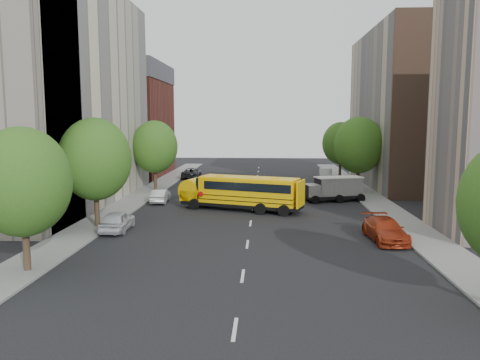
# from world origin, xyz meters

# --- Properties ---
(ground) EXTENTS (120.00, 120.00, 0.00)m
(ground) POSITION_xyz_m (0.00, 0.00, 0.00)
(ground) COLOR black
(ground) RESTS_ON ground
(sidewalk_left) EXTENTS (3.00, 80.00, 0.12)m
(sidewalk_left) POSITION_xyz_m (-11.50, 5.00, 0.06)
(sidewalk_left) COLOR slate
(sidewalk_left) RESTS_ON ground
(sidewalk_right) EXTENTS (3.00, 80.00, 0.12)m
(sidewalk_right) POSITION_xyz_m (11.50, 5.00, 0.06)
(sidewalk_right) COLOR slate
(sidewalk_right) RESTS_ON ground
(lane_markings) EXTENTS (0.15, 64.00, 0.01)m
(lane_markings) POSITION_xyz_m (0.00, 10.00, 0.01)
(lane_markings) COLOR silver
(lane_markings) RESTS_ON ground
(building_left_cream) EXTENTS (10.00, 26.00, 20.00)m
(building_left_cream) POSITION_xyz_m (-18.00, 6.00, 10.00)
(building_left_cream) COLOR beige
(building_left_cream) RESTS_ON ground
(building_left_redbrick) EXTENTS (10.00, 15.00, 13.00)m
(building_left_redbrick) POSITION_xyz_m (-18.00, 28.00, 6.50)
(building_left_redbrick) COLOR maroon
(building_left_redbrick) RESTS_ON ground
(building_right_far) EXTENTS (10.00, 22.00, 18.00)m
(building_right_far) POSITION_xyz_m (18.00, 20.00, 9.00)
(building_right_far) COLOR tan
(building_right_far) RESTS_ON ground
(building_right_sidewall) EXTENTS (10.10, 0.30, 18.00)m
(building_right_sidewall) POSITION_xyz_m (18.00, 9.00, 9.00)
(building_right_sidewall) COLOR brown
(building_right_sidewall) RESTS_ON ground
(street_tree_0) EXTENTS (4.80, 4.80, 7.41)m
(street_tree_0) POSITION_xyz_m (-11.00, -14.00, 4.64)
(street_tree_0) COLOR #38281C
(street_tree_0) RESTS_ON ground
(street_tree_1) EXTENTS (5.12, 5.12, 7.90)m
(street_tree_1) POSITION_xyz_m (-11.00, -4.00, 4.95)
(street_tree_1) COLOR #38281C
(street_tree_1) RESTS_ON ground
(street_tree_2) EXTENTS (4.99, 4.99, 7.71)m
(street_tree_2) POSITION_xyz_m (-11.00, 14.00, 4.83)
(street_tree_2) COLOR #38281C
(street_tree_2) RESTS_ON ground
(street_tree_4) EXTENTS (5.25, 5.25, 8.10)m
(street_tree_4) POSITION_xyz_m (11.00, 14.00, 5.08)
(street_tree_4) COLOR #38281C
(street_tree_4) RESTS_ON ground
(street_tree_5) EXTENTS (4.86, 4.86, 7.51)m
(street_tree_5) POSITION_xyz_m (11.00, 26.00, 4.70)
(street_tree_5) COLOR #38281C
(street_tree_5) RESTS_ON ground
(school_bus) EXTENTS (10.73, 5.62, 2.98)m
(school_bus) POSITION_xyz_m (-1.07, 3.27, 1.66)
(school_bus) COLOR black
(school_bus) RESTS_ON ground
(safari_truck) EXTENTS (5.81, 3.35, 2.35)m
(safari_truck) POSITION_xyz_m (7.66, 8.19, 1.24)
(safari_truck) COLOR black
(safari_truck) RESTS_ON ground
(parked_car_0) EXTENTS (1.82, 4.31, 1.45)m
(parked_car_0) POSITION_xyz_m (-9.24, -4.92, 0.73)
(parked_car_0) COLOR silver
(parked_car_0) RESTS_ON ground
(parked_car_1) EXTENTS (1.54, 3.91, 1.27)m
(parked_car_1) POSITION_xyz_m (-8.80, 6.64, 0.63)
(parked_car_1) COLOR beige
(parked_car_1) RESTS_ON ground
(parked_car_2) EXTENTS (2.56, 5.15, 1.40)m
(parked_car_2) POSITION_xyz_m (-8.80, 25.36, 0.70)
(parked_car_2) COLOR black
(parked_car_2) RESTS_ON ground
(parked_car_3) EXTENTS (2.38, 5.12, 1.45)m
(parked_car_3) POSITION_xyz_m (8.80, -6.63, 0.72)
(parked_car_3) COLOR #9A2D13
(parked_car_3) RESTS_ON ground
(parked_car_4) EXTENTS (1.60, 3.96, 1.35)m
(parked_car_4) POSITION_xyz_m (9.60, 17.60, 0.67)
(parked_car_4) COLOR #35345B
(parked_car_4) RESTS_ON ground
(parked_car_5) EXTENTS (1.97, 4.68, 1.50)m
(parked_car_5) POSITION_xyz_m (8.80, 23.67, 0.75)
(parked_car_5) COLOR gray
(parked_car_5) RESTS_ON ground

